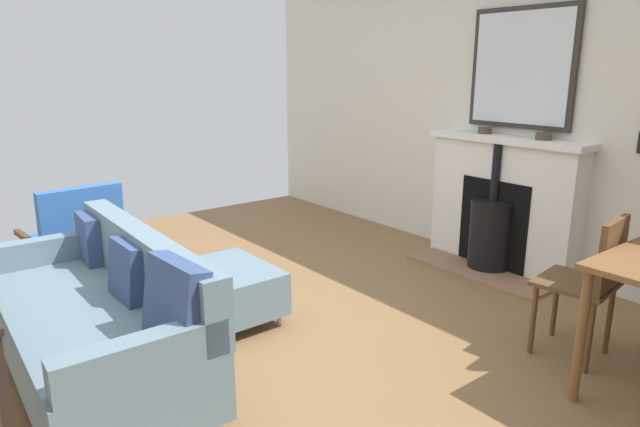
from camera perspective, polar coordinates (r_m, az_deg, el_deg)
name	(u,v)px	position (r m, az deg, el deg)	size (l,w,h in m)	color
ground_plane	(219,344)	(3.59, -10.43, -13.14)	(5.51, 6.18, 0.01)	olive
wall_left	(498,108)	(5.07, 17.91, 10.37)	(0.12, 6.18, 2.66)	silver
fireplace	(500,210)	(4.88, 18.11, 0.34)	(0.61, 1.39, 1.13)	#93664C
mirror_over_mantel	(521,68)	(4.84, 20.12, 13.93)	(0.04, 0.92, 0.95)	#2D2823
mantel_bowl_near	(485,130)	(4.93, 16.69, 8.27)	(0.12, 0.12, 0.05)	#47382D
mantel_bowl_far	(544,136)	(4.64, 22.15, 7.46)	(0.13, 0.13, 0.06)	#47382D
sofa	(101,318)	(3.25, -21.69, -10.05)	(0.80, 1.83, 0.84)	#B2B2B7
ottoman	(229,288)	(3.78, -9.41, -7.63)	(0.54, 0.69, 0.38)	#B2B2B7
armchair_accent	(77,233)	(4.58, -23.87, -1.82)	(0.73, 0.63, 0.83)	#4C3321
dining_chair_near_fireplace	(592,276)	(3.51, 26.31, -5.84)	(0.45, 0.45, 0.87)	brown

